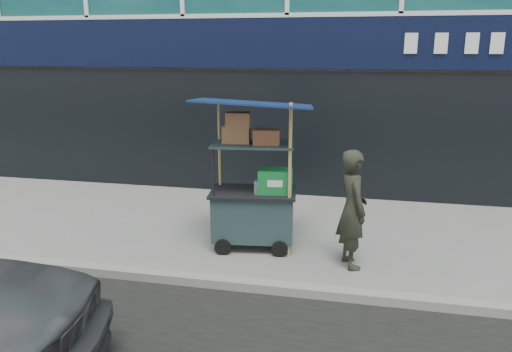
# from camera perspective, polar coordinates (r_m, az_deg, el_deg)

# --- Properties ---
(ground) EXTENTS (80.00, 80.00, 0.00)m
(ground) POSITION_cam_1_polar(r_m,az_deg,el_deg) (6.40, -2.20, -11.87)
(ground) COLOR slate
(ground) RESTS_ON ground
(curb) EXTENTS (80.00, 0.18, 0.12)m
(curb) POSITION_cam_1_polar(r_m,az_deg,el_deg) (6.20, -2.67, -12.18)
(curb) COLOR gray
(curb) RESTS_ON ground
(vendor_cart) EXTENTS (1.75, 1.33, 2.19)m
(vendor_cart) POSITION_cam_1_polar(r_m,az_deg,el_deg) (7.15, -0.19, -2.33)
(vendor_cart) COLOR #19292A
(vendor_cart) RESTS_ON ground
(vendor_man) EXTENTS (0.57, 0.68, 1.59)m
(vendor_man) POSITION_cam_1_polar(r_m,az_deg,el_deg) (6.64, 10.96, -3.72)
(vendor_man) COLOR #26281E
(vendor_man) RESTS_ON ground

